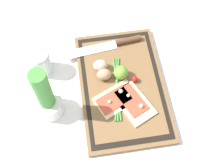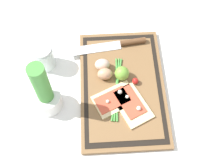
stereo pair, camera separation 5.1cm
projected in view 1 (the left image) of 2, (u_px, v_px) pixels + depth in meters
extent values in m
plane|color=white|center=(122.00, 87.00, 1.16)|extent=(6.00, 6.00, 0.00)
cube|color=brown|center=(122.00, 86.00, 1.16)|extent=(0.49, 0.31, 0.02)
cube|color=black|center=(122.00, 85.00, 1.15)|extent=(0.46, 0.28, 0.00)
cube|color=brown|center=(122.00, 85.00, 1.15)|extent=(0.42, 0.25, 0.00)
cube|color=beige|center=(133.00, 103.00, 1.11)|extent=(0.18, 0.16, 0.01)
cube|color=#D14C33|center=(132.00, 100.00, 1.11)|extent=(0.14, 0.11, 0.00)
sphere|color=silver|center=(141.00, 106.00, 1.09)|extent=(0.02, 0.02, 0.02)
sphere|color=silver|center=(128.00, 95.00, 1.11)|extent=(0.01, 0.01, 0.01)
cube|color=beige|center=(116.00, 99.00, 1.11)|extent=(0.15, 0.18, 0.01)
cube|color=#D14C33|center=(114.00, 100.00, 1.11)|extent=(0.11, 0.13, 0.00)
sphere|color=silver|center=(121.00, 91.00, 1.12)|extent=(0.02, 0.02, 0.02)
sphere|color=silver|center=(109.00, 102.00, 1.10)|extent=(0.01, 0.01, 0.01)
cube|color=silver|center=(91.00, 50.00, 1.22)|extent=(0.06, 0.21, 0.00)
cylinder|color=brown|center=(128.00, 40.00, 1.23)|extent=(0.03, 0.10, 0.02)
ellipsoid|color=tan|center=(104.00, 75.00, 1.14)|extent=(0.04, 0.06, 0.04)
ellipsoid|color=beige|center=(100.00, 65.00, 1.16)|extent=(0.04, 0.06, 0.04)
sphere|color=#70A838|center=(121.00, 73.00, 1.14)|extent=(0.05, 0.05, 0.05)
sphere|color=red|center=(135.00, 79.00, 1.14)|extent=(0.02, 0.02, 0.02)
cylinder|color=#47933D|center=(117.00, 88.00, 1.14)|extent=(0.25, 0.06, 0.01)
cylinder|color=#47933D|center=(117.00, 88.00, 1.14)|extent=(0.26, 0.04, 0.01)
cylinder|color=#47933D|center=(117.00, 88.00, 1.14)|extent=(0.26, 0.02, 0.01)
cylinder|color=white|center=(49.00, 106.00, 1.09)|extent=(0.10, 0.10, 0.07)
cylinder|color=#47933D|center=(43.00, 92.00, 1.00)|extent=(0.06, 0.06, 0.21)
cylinder|color=silver|center=(41.00, 63.00, 1.16)|extent=(0.08, 0.08, 0.09)
cylinder|color=#B73323|center=(42.00, 67.00, 1.19)|extent=(0.07, 0.07, 0.03)
cylinder|color=silver|center=(38.00, 55.00, 1.12)|extent=(0.08, 0.08, 0.01)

